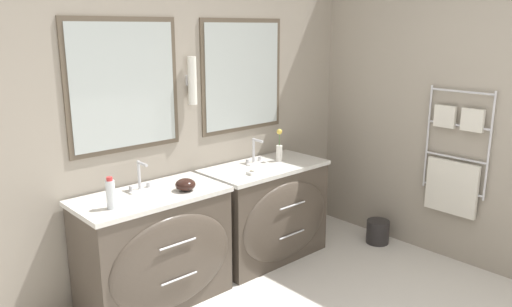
% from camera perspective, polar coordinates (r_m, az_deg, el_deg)
% --- Properties ---
extents(wall_back, '(5.25, 0.15, 2.60)m').
position_cam_1_polar(wall_back, '(3.92, -9.27, 4.76)').
color(wall_back, '#9E9384').
rests_on(wall_back, ground_plane).
extents(wall_right, '(0.13, 4.35, 2.60)m').
position_cam_1_polar(wall_right, '(4.47, 20.87, 4.94)').
color(wall_right, '#9E9384').
rests_on(wall_right, ground_plane).
extents(vanity_left, '(1.06, 0.61, 0.82)m').
position_cam_1_polar(vanity_left, '(3.67, -11.38, -10.61)').
color(vanity_left, '#4C4238').
rests_on(vanity_left, ground_plane).
extents(vanity_right, '(1.06, 0.61, 0.82)m').
position_cam_1_polar(vanity_right, '(4.28, 1.34, -6.64)').
color(vanity_right, '#4C4238').
rests_on(vanity_right, ground_plane).
extents(faucet_left, '(0.17, 0.13, 0.21)m').
position_cam_1_polar(faucet_left, '(3.63, -13.11, -2.49)').
color(faucet_left, silver).
rests_on(faucet_left, vanity_left).
extents(faucet_right, '(0.17, 0.13, 0.21)m').
position_cam_1_polar(faucet_right, '(4.25, -0.15, 0.32)').
color(faucet_right, silver).
rests_on(faucet_right, vanity_right).
extents(toiletry_bottle, '(0.06, 0.06, 0.21)m').
position_cam_1_polar(toiletry_bottle, '(3.30, -16.28, -4.45)').
color(toiletry_bottle, silver).
rests_on(toiletry_bottle, vanity_left).
extents(amenity_bowl, '(0.14, 0.14, 0.09)m').
position_cam_1_polar(amenity_bowl, '(3.57, -8.07, -3.54)').
color(amenity_bowl, black).
rests_on(amenity_bowl, vanity_left).
extents(flower_vase, '(0.05, 0.05, 0.28)m').
position_cam_1_polar(flower_vase, '(4.30, 2.68, 0.59)').
color(flower_vase, silver).
rests_on(flower_vase, vanity_right).
extents(soap_dish, '(0.09, 0.06, 0.04)m').
position_cam_1_polar(soap_dish, '(3.92, -0.39, -2.14)').
color(soap_dish, white).
rests_on(soap_dish, vanity_right).
extents(waste_bin, '(0.21, 0.21, 0.21)m').
position_cam_1_polar(waste_bin, '(4.80, 13.74, -8.61)').
color(waste_bin, '#282626').
rests_on(waste_bin, ground_plane).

